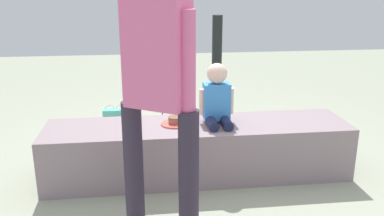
{
  "coord_description": "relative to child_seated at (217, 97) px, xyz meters",
  "views": [
    {
      "loc": [
        -0.42,
        -3.04,
        1.53
      ],
      "look_at": [
        -0.09,
        -0.36,
        0.69
      ],
      "focal_mm": 38.15,
      "sensor_mm": 36.0,
      "label": 1
    }
  ],
  "objects": [
    {
      "name": "gift_bag",
      "position": [
        -0.87,
        0.94,
        -0.5
      ],
      "size": [
        0.25,
        0.1,
        0.34
      ],
      "color": "#59C6B2",
      "rests_on": "ground_plane"
    },
    {
      "name": "cake_box_white",
      "position": [
        0.27,
        0.75,
        -0.6
      ],
      "size": [
        0.34,
        0.31,
        0.1
      ],
      "primitive_type": "cube",
      "rotation": [
        0.0,
        0.0,
        0.07
      ],
      "color": "white",
      "rests_on": "ground_plane"
    },
    {
      "name": "child_seated",
      "position": [
        0.0,
        0.0,
        0.0
      ],
      "size": [
        0.28,
        0.32,
        0.48
      ],
      "color": "#191E41",
      "rests_on": "concrete_ledge"
    },
    {
      "name": "concrete_ledge",
      "position": [
        -0.15,
        -0.02,
        -0.43
      ],
      "size": [
        2.43,
        0.57,
        0.44
      ],
      "primitive_type": "cube",
      "color": "gray",
      "rests_on": "ground_plane"
    },
    {
      "name": "handbag_black_leather",
      "position": [
        -0.59,
        0.48,
        -0.54
      ],
      "size": [
        0.29,
        0.15,
        0.33
      ],
      "color": "black",
      "rests_on": "ground_plane"
    },
    {
      "name": "water_bottle_far_side",
      "position": [
        0.79,
        0.56,
        -0.56
      ],
      "size": [
        0.08,
        0.08,
        0.2
      ],
      "color": "silver",
      "rests_on": "ground_plane"
    },
    {
      "name": "water_bottle_near_gift",
      "position": [
        0.83,
        0.82,
        -0.55
      ],
      "size": [
        0.07,
        0.07,
        0.23
      ],
      "color": "silver",
      "rests_on": "ground_plane"
    },
    {
      "name": "cake_plate",
      "position": [
        -0.34,
        0.0,
        -0.19
      ],
      "size": [
        0.22,
        0.22,
        0.06
      ],
      "color": "#E0594C",
      "rests_on": "concrete_ledge"
    },
    {
      "name": "adult_standing",
      "position": [
        -0.49,
        -0.77,
        0.39
      ],
      "size": [
        0.45,
        0.37,
        1.73
      ],
      "color": "#2F2536",
      "rests_on": "ground_plane"
    },
    {
      "name": "handbag_brown_canvas",
      "position": [
        -0.31,
        0.83,
        -0.53
      ],
      "size": [
        0.28,
        0.13,
        0.33
      ],
      "color": "brown",
      "rests_on": "ground_plane"
    },
    {
      "name": "railing_post",
      "position": [
        0.24,
        1.32,
        -0.2
      ],
      "size": [
        0.36,
        0.36,
        1.19
      ],
      "color": "black",
      "rests_on": "ground_plane"
    },
    {
      "name": "party_cup_red",
      "position": [
        0.89,
        1.04,
        -0.59
      ],
      "size": [
        0.08,
        0.08,
        0.12
      ],
      "primitive_type": "cylinder",
      "color": "red",
      "rests_on": "ground_plane"
    },
    {
      "name": "ground_plane",
      "position": [
        -0.15,
        -0.02,
        -0.65
      ],
      "size": [
        12.0,
        12.0,
        0.0
      ],
      "primitive_type": "plane",
      "color": "#979C85"
    }
  ]
}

